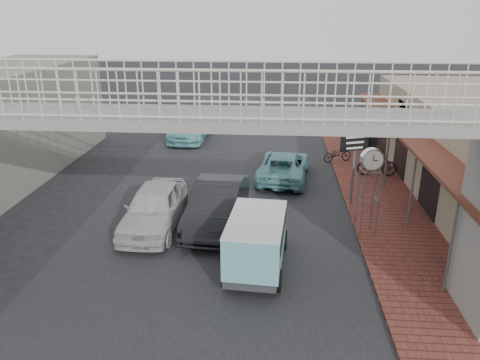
% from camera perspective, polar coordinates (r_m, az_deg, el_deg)
% --- Properties ---
extents(ground, '(120.00, 120.00, 0.00)m').
position_cam_1_polar(ground, '(16.64, -3.18, -6.84)').
color(ground, black).
rests_on(ground, ground).
extents(road_strip, '(10.00, 60.00, 0.01)m').
position_cam_1_polar(road_strip, '(16.64, -3.18, -6.83)').
color(road_strip, black).
rests_on(road_strip, ground).
extents(sidewalk, '(3.00, 40.00, 0.10)m').
position_cam_1_polar(sidewalk, '(19.72, 17.11, -3.14)').
color(sidewalk, brown).
rests_on(sidewalk, ground).
extents(footbridge, '(16.40, 2.40, 6.34)m').
position_cam_1_polar(footbridge, '(11.73, -5.98, -1.78)').
color(footbridge, gray).
rests_on(footbridge, ground).
extents(white_hatchback, '(1.93, 4.66, 1.58)m').
position_cam_1_polar(white_hatchback, '(17.23, -10.41, -3.29)').
color(white_hatchback, silver).
rests_on(white_hatchback, ground).
extents(dark_sedan, '(2.08, 5.03, 1.62)m').
position_cam_1_polar(dark_sedan, '(17.14, -2.82, -3.01)').
color(dark_sedan, black).
rests_on(dark_sedan, ground).
extents(angkot_curb, '(2.68, 4.91, 1.31)m').
position_cam_1_polar(angkot_curb, '(21.97, 5.35, 1.75)').
color(angkot_curb, '#68AEB4').
rests_on(angkot_curb, ground).
extents(angkot_far, '(2.40, 5.31, 1.51)m').
position_cam_1_polar(angkot_far, '(29.15, -5.96, 6.52)').
color(angkot_far, '#70BCC2').
rests_on(angkot_far, ground).
extents(angkot_van, '(1.92, 3.74, 1.78)m').
position_cam_1_polar(angkot_van, '(14.20, 2.10, -6.71)').
color(angkot_van, black).
rests_on(angkot_van, ground).
extents(motorcycle_near, '(1.65, 1.11, 0.82)m').
position_cam_1_polar(motorcycle_near, '(24.69, 11.79, 3.13)').
color(motorcycle_near, black).
rests_on(motorcycle_near, sidewalk).
extents(motorcycle_far, '(1.87, 0.56, 1.12)m').
position_cam_1_polar(motorcycle_far, '(22.96, 16.39, 1.84)').
color(motorcycle_far, black).
rests_on(motorcycle_far, sidewalk).
extents(street_clock, '(0.79, 0.68, 3.11)m').
position_cam_1_polar(street_clock, '(16.26, 15.73, 1.96)').
color(street_clock, '#59595B').
rests_on(street_clock, sidewalk).
extents(arrow_sign, '(2.00, 1.35, 3.32)m').
position_cam_1_polar(arrow_sign, '(19.23, 16.09, 4.99)').
color(arrow_sign, '#59595B').
rests_on(arrow_sign, sidewalk).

